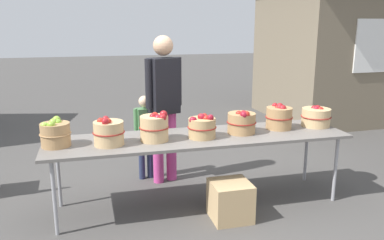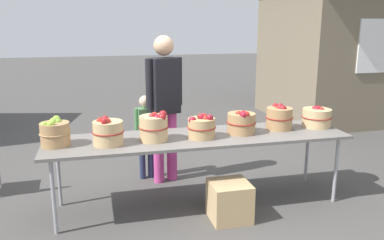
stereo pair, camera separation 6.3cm
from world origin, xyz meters
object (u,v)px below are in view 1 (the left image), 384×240
vendor_adult (164,98)px  child_customer (145,130)px  apple_basket_red_5 (316,117)px  apple_basket_red_3 (242,122)px  apple_basket_green_0 (55,133)px  apple_basket_red_0 (109,132)px  apple_basket_red_4 (279,117)px  apple_basket_red_1 (155,127)px  produce_crate (230,201)px  market_table (199,139)px  apple_basket_red_2 (202,127)px

vendor_adult → child_customer: size_ratio=1.68×
apple_basket_red_5 → vendor_adult: 1.75m
vendor_adult → apple_basket_red_3: bearing=117.2°
apple_basket_red_3 → apple_basket_red_5: size_ratio=0.93×
apple_basket_green_0 → child_customer: size_ratio=0.28×
apple_basket_red_0 → apple_basket_red_4: bearing=4.6°
apple_basket_red_3 → apple_basket_red_5: (0.92, 0.07, -0.01)m
apple_basket_red_0 → apple_basket_red_5: (2.30, 0.14, -0.02)m
apple_basket_red_5 → apple_basket_green_0: bearing=-178.8°
apple_basket_red_4 → vendor_adult: size_ratio=0.17×
apple_basket_red_0 → apple_basket_red_3: size_ratio=0.97×
apple_basket_red_1 → produce_crate: bearing=-28.3°
market_table → apple_basket_red_0: apple_basket_red_0 is taller
apple_basket_red_2 → produce_crate: 0.78m
apple_basket_red_0 → apple_basket_red_4: size_ratio=1.01×
apple_basket_red_1 → apple_basket_red_2: bearing=-1.8°
apple_basket_red_2 → child_customer: (-0.45, 0.92, -0.25)m
apple_basket_red_3 → apple_basket_red_4: 0.47m
apple_basket_red_1 → apple_basket_red_5: 1.86m
apple_basket_green_0 → apple_basket_red_5: bearing=1.2°
apple_basket_red_1 → apple_basket_red_2: 0.48m
apple_basket_red_5 → vendor_adult: vendor_adult is taller
apple_basket_red_1 → market_table: bearing=5.2°
apple_basket_red_0 → apple_basket_red_2: apple_basket_red_0 is taller
vendor_adult → produce_crate: (0.43, -1.13, -0.84)m
apple_basket_red_0 → vendor_adult: bearing=49.2°
apple_basket_red_2 → child_customer: 1.06m
apple_basket_red_3 → vendor_adult: bearing=133.6°
market_table → vendor_adult: vendor_adult is taller
market_table → apple_basket_green_0: (-1.40, 0.01, 0.16)m
market_table → apple_basket_red_2: apple_basket_red_2 is taller
market_table → apple_basket_red_2: size_ratio=10.48×
apple_basket_red_5 → child_customer: bearing=156.5°
apple_basket_red_0 → apple_basket_green_0: bearing=170.1°
apple_basket_green_0 → apple_basket_red_2: (1.42, -0.07, -0.01)m
market_table → child_customer: bearing=117.2°
apple_basket_red_2 → apple_basket_red_4: 0.93m
apple_basket_red_2 → apple_basket_red_4: bearing=8.2°
apple_basket_red_3 → apple_basket_red_2: bearing=-172.7°
apple_basket_red_4 → child_customer: 1.60m
apple_basket_red_3 → apple_basket_red_1: bearing=-177.4°
apple_basket_red_5 → child_customer: (-1.83, 0.79, -0.24)m
apple_basket_red_3 → produce_crate: bearing=-122.4°
apple_basket_red_1 → vendor_adult: bearing=72.5°
market_table → apple_basket_red_3: (0.46, -0.00, 0.15)m
market_table → apple_basket_green_0: apple_basket_green_0 is taller
apple_basket_red_1 → vendor_adult: size_ratio=0.18×
produce_crate → apple_basket_red_2: bearing=119.1°
apple_basket_green_0 → apple_basket_red_3: apple_basket_green_0 is taller
apple_basket_red_1 → apple_basket_red_4: size_ratio=1.02×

